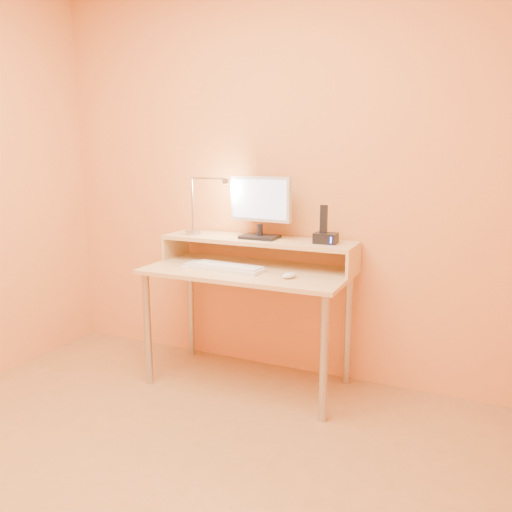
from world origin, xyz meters
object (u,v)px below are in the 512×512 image
at_px(lamp_base, 193,232).
at_px(keyboard, 227,268).
at_px(phone_dock, 326,238).
at_px(mouse, 289,275).
at_px(remote_control, 191,264).
at_px(monitor_panel, 261,199).

bearing_deg(lamp_base, keyboard, -29.22).
bearing_deg(keyboard, phone_dock, 27.42).
xyz_separation_m(mouse, remote_control, (-0.65, 0.04, -0.01)).
bearing_deg(remote_control, lamp_base, 109.68).
xyz_separation_m(phone_dock, remote_control, (-0.77, -0.22, -0.18)).
xyz_separation_m(lamp_base, keyboard, (0.34, -0.19, -0.16)).
distance_m(lamp_base, phone_dock, 0.86).
distance_m(monitor_panel, mouse, 0.55).
bearing_deg(monitor_panel, lamp_base, -170.43).
bearing_deg(mouse, keyboard, -162.08).
bearing_deg(phone_dock, remote_control, -165.53).
relative_size(monitor_panel, keyboard, 0.89).
relative_size(monitor_panel, phone_dock, 3.03).
xyz_separation_m(keyboard, remote_control, (-0.25, 0.00, -0.00)).
xyz_separation_m(monitor_panel, phone_dock, (0.41, -0.01, -0.21)).
distance_m(lamp_base, mouse, 0.79).
bearing_deg(lamp_base, monitor_panel, 5.07).
bearing_deg(phone_dock, mouse, -116.36).
height_order(lamp_base, remote_control, lamp_base).
bearing_deg(remote_control, mouse, -9.76).
bearing_deg(keyboard, mouse, -1.17).
relative_size(keyboard, remote_control, 2.60).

